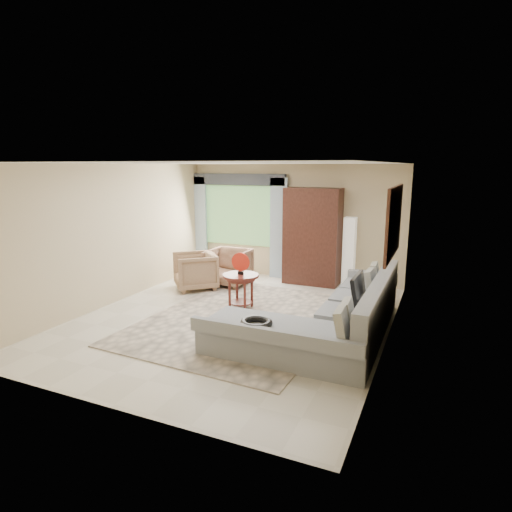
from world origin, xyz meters
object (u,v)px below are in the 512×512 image
at_px(sectional_sofa, 336,321).
at_px(potted_plant, 203,265).
at_px(tv_screen, 359,290).
at_px(armchair_left, 195,271).
at_px(floor_lamp, 349,252).
at_px(coffee_table, 241,291).
at_px(armchair_right, 228,267).
at_px(armoire, 312,237).

distance_m(sectional_sofa, potted_plant, 4.53).
bearing_deg(tv_screen, armchair_left, 161.82).
distance_m(armchair_left, floor_lamp, 3.29).
height_order(sectional_sofa, potted_plant, sectional_sofa).
bearing_deg(coffee_table, armchair_left, 151.44).
bearing_deg(coffee_table, tv_screen, -10.44).
distance_m(tv_screen, armchair_left, 3.83).
distance_m(sectional_sofa, tv_screen, 0.59).
bearing_deg(armchair_right, armchair_left, -132.84).
bearing_deg(potted_plant, sectional_sofa, -33.55).
bearing_deg(armoire, tv_screen, -60.11).
relative_size(tv_screen, coffee_table, 1.14).
bearing_deg(coffee_table, floor_lamp, 57.04).
bearing_deg(potted_plant, tv_screen, -28.73).
height_order(armchair_left, armoire, armoire).
bearing_deg(coffee_table, armoire, 73.10).
bearing_deg(sectional_sofa, tv_screen, 47.17).
bearing_deg(floor_lamp, armchair_right, -158.80).
xyz_separation_m(coffee_table, potted_plant, (-1.87, 1.81, -0.07)).
bearing_deg(armoire, sectional_sofa, -66.94).
xyz_separation_m(tv_screen, armoire, (-1.50, 2.61, 0.33)).
distance_m(sectional_sofa, armchair_left, 3.67).
xyz_separation_m(tv_screen, armchair_left, (-3.62, 1.19, -0.33)).
bearing_deg(armchair_right, tv_screen, -29.07).
distance_m(armoire, floor_lamp, 0.86).
xyz_separation_m(sectional_sofa, armchair_left, (-3.35, 1.48, 0.10)).
height_order(sectional_sofa, armchair_right, sectional_sofa).
height_order(tv_screen, armchair_right, tv_screen).
height_order(armchair_right, armoire, armoire).
bearing_deg(sectional_sofa, potted_plant, 146.45).
bearing_deg(potted_plant, armchair_right, -27.67).
bearing_deg(armchair_left, coffee_table, 19.45).
bearing_deg(sectional_sofa, coffee_table, 160.14).
relative_size(armoire, floor_lamp, 1.40).
height_order(sectional_sofa, floor_lamp, floor_lamp).
relative_size(sectional_sofa, armoire, 1.65).
height_order(sectional_sofa, armchair_left, sectional_sofa).
bearing_deg(armoire, armchair_right, -151.52).
height_order(coffee_table, armchair_left, armchair_left).
distance_m(tv_screen, potted_plant, 4.63).
relative_size(tv_screen, armchair_left, 0.87).
distance_m(armchair_right, armoire, 1.95).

